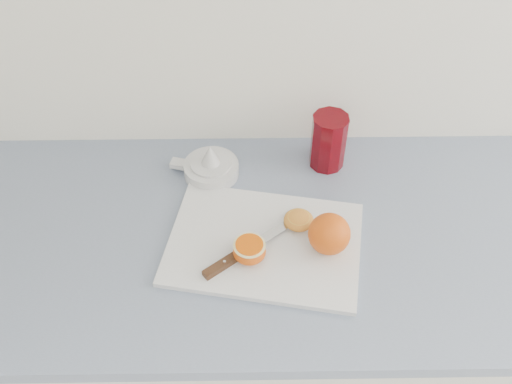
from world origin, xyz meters
The scene contains 8 objects.
counter centered at (-0.01, 1.70, 0.45)m, with size 2.34×0.64×0.89m.
cutting_board centered at (-0.03, 1.66, 0.90)m, with size 0.39×0.28×0.01m, color silver.
whole_orange centered at (0.10, 1.64, 0.94)m, with size 0.08×0.08×0.08m.
half_orange centered at (-0.06, 1.62, 0.92)m, with size 0.07×0.07×0.04m.
squeezed_shell centered at (0.05, 1.71, 0.92)m, with size 0.06×0.06×0.03m.
paring_knife centered at (-0.09, 1.61, 0.91)m, with size 0.19×0.15×0.01m.
citrus_juicer centered at (-0.14, 1.87, 0.91)m, with size 0.16×0.13×0.09m.
red_tumbler centered at (0.13, 1.91, 0.95)m, with size 0.08×0.08×0.14m.
Camera 1 is at (-0.05, 0.92, 1.81)m, focal length 40.00 mm.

